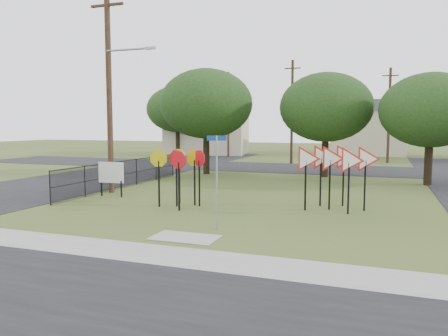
# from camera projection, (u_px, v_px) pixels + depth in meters

# --- Properties ---
(ground) EXTENTS (140.00, 140.00, 0.00)m
(ground) POSITION_uv_depth(u_px,v_px,m) (214.00, 222.00, 15.38)
(ground) COLOR #37491B
(sidewalk) EXTENTS (30.00, 1.60, 0.02)m
(sidewalk) POSITION_uv_depth(u_px,v_px,m) (156.00, 254.00, 11.45)
(sidewalk) COLOR gray
(sidewalk) RESTS_ON ground
(planting_strip) EXTENTS (30.00, 0.80, 0.02)m
(planting_strip) POSITION_uv_depth(u_px,v_px,m) (131.00, 268.00, 10.33)
(planting_strip) COLOR #37491B
(planting_strip) RESTS_ON ground
(street_left) EXTENTS (8.00, 50.00, 0.02)m
(street_left) POSITION_uv_depth(u_px,v_px,m) (100.00, 177.00, 28.81)
(street_left) COLOR black
(street_left) RESTS_ON ground
(street_far) EXTENTS (60.00, 8.00, 0.02)m
(street_far) POSITION_uv_depth(u_px,v_px,m) (306.00, 169.00, 34.10)
(street_far) COLOR black
(street_far) RESTS_ON ground
(curb_pad) EXTENTS (2.00, 1.20, 0.02)m
(curb_pad) POSITION_uv_depth(u_px,v_px,m) (185.00, 238.00, 13.14)
(curb_pad) COLOR gray
(curb_pad) RESTS_ON ground
(street_name_sign) EXTENTS (0.60, 0.22, 3.06)m
(street_name_sign) POSITION_uv_depth(u_px,v_px,m) (217.00, 176.00, 14.04)
(street_name_sign) COLOR gray
(street_name_sign) RESTS_ON ground
(stop_sign_cluster) EXTENTS (2.22, 1.87, 2.38)m
(stop_sign_cluster) POSITION_uv_depth(u_px,v_px,m) (181.00, 164.00, 18.12)
(stop_sign_cluster) COLOR black
(stop_sign_cluster) RESTS_ON ground
(yield_sign_cluster) EXTENTS (3.35, 1.88, 2.64)m
(yield_sign_cluster) POSITION_uv_depth(u_px,v_px,m) (336.00, 162.00, 17.43)
(yield_sign_cluster) COLOR black
(yield_sign_cluster) RESTS_ON ground
(info_board) EXTENTS (1.32, 0.12, 1.65)m
(info_board) POSITION_uv_depth(u_px,v_px,m) (111.00, 174.00, 20.69)
(info_board) COLOR black
(info_board) RESTS_ON ground
(utility_pole_main) EXTENTS (3.55, 0.33, 10.00)m
(utility_pole_main) POSITION_uv_depth(u_px,v_px,m) (110.00, 88.00, 21.54)
(utility_pole_main) COLOR #412B1E
(utility_pole_main) RESTS_ON ground
(far_pole_a) EXTENTS (1.40, 0.24, 9.00)m
(far_pole_a) POSITION_uv_depth(u_px,v_px,m) (292.00, 111.00, 38.07)
(far_pole_a) COLOR #412B1E
(far_pole_a) RESTS_ON ground
(far_pole_b) EXTENTS (1.40, 0.24, 8.50)m
(far_pole_b) POSITION_uv_depth(u_px,v_px,m) (389.00, 115.00, 39.12)
(far_pole_b) COLOR #412B1E
(far_pole_b) RESTS_ON ground
(far_pole_c) EXTENTS (1.40, 0.24, 9.00)m
(far_pole_c) POSITION_uv_depth(u_px,v_px,m) (228.00, 114.00, 46.40)
(far_pole_c) COLOR #412B1E
(far_pole_c) RESTS_ON ground
(fence_run) EXTENTS (0.05, 11.55, 1.50)m
(fence_run) POSITION_uv_depth(u_px,v_px,m) (125.00, 173.00, 23.73)
(fence_run) COLOR black
(fence_run) RESTS_ON ground
(house_left) EXTENTS (10.58, 8.88, 7.20)m
(house_left) POSITION_uv_depth(u_px,v_px,m) (208.00, 123.00, 51.59)
(house_left) COLOR beige
(house_left) RESTS_ON ground
(house_mid) EXTENTS (8.40, 8.40, 6.20)m
(house_mid) POSITION_uv_depth(u_px,v_px,m) (369.00, 127.00, 51.15)
(house_mid) COLOR beige
(house_mid) RESTS_ON ground
(tree_near_left) EXTENTS (6.40, 6.40, 7.27)m
(tree_near_left) POSITION_uv_depth(u_px,v_px,m) (206.00, 104.00, 30.05)
(tree_near_left) COLOR black
(tree_near_left) RESTS_ON ground
(tree_near_mid) EXTENTS (6.00, 6.00, 6.80)m
(tree_near_mid) POSITION_uv_depth(u_px,v_px,m) (326.00, 107.00, 28.30)
(tree_near_mid) COLOR black
(tree_near_mid) RESTS_ON ground
(tree_near_right) EXTENTS (5.60, 5.60, 6.33)m
(tree_near_right) POSITION_uv_depth(u_px,v_px,m) (431.00, 110.00, 24.42)
(tree_near_right) COLOR black
(tree_near_right) RESTS_ON ground
(tree_far_left) EXTENTS (6.80, 6.80, 7.73)m
(tree_far_left) POSITION_uv_depth(u_px,v_px,m) (177.00, 109.00, 48.38)
(tree_far_left) COLOR black
(tree_far_left) RESTS_ON ground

